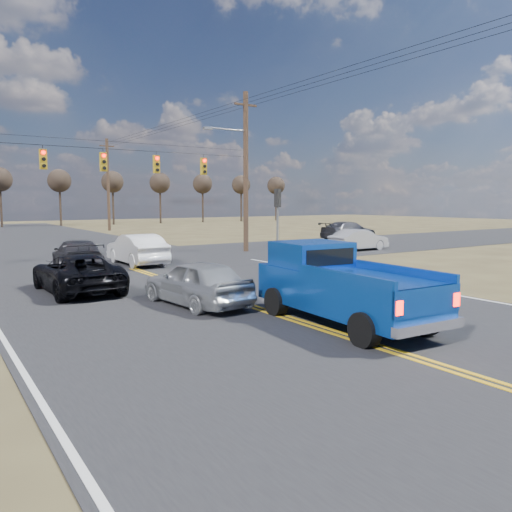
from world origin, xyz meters
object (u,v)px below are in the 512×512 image
black_suv (77,273)px  cross_car_east_near (359,240)px  dgrey_car_queue (78,255)px  silver_suv (197,282)px  white_car_queue (137,249)px  cross_car_east_far (349,231)px  pickup_truck (340,286)px

black_suv → cross_car_east_near: bearing=-165.9°
dgrey_car_queue → silver_suv: bearing=102.7°
white_car_queue → black_suv: bearing=53.5°
silver_suv → dgrey_car_queue: bearing=-90.7°
silver_suv → white_car_queue: (2.07, 10.69, 0.06)m
cross_car_east_far → white_car_queue: bearing=102.6°
dgrey_car_queue → cross_car_east_near: bearing=-174.9°
silver_suv → dgrey_car_queue: (-0.95, 10.36, -0.02)m
cross_car_east_near → black_suv: bearing=104.1°
black_suv → pickup_truck: bearing=117.0°
silver_suv → black_suv: (-2.48, 4.39, -0.04)m
silver_suv → dgrey_car_queue: silver_suv is taller
pickup_truck → dgrey_car_queue: bearing=105.3°
dgrey_car_queue → cross_car_east_far: (23.47, 6.10, 0.07)m
black_suv → cross_car_east_far: size_ratio=0.92×
pickup_truck → silver_suv: (-2.08, 4.16, -0.28)m
black_suv → cross_car_east_near: 19.95m
pickup_truck → black_suv: (-4.56, 8.55, -0.33)m
white_car_queue → dgrey_car_queue: 3.03m
pickup_truck → cross_car_east_near: 20.15m
silver_suv → black_suv: 5.05m
dgrey_car_queue → cross_car_east_near: (17.72, -0.73, -0.01)m
pickup_truck → black_suv: bearing=121.6°
cross_car_east_near → dgrey_car_queue: bearing=86.6°
pickup_truck → cross_car_east_near: pickup_truck is taller
silver_suv → dgrey_car_queue: 10.41m
white_car_queue → dgrey_car_queue: size_ratio=0.97×
black_suv → dgrey_car_queue: 6.16m
silver_suv → cross_car_east_far: cross_car_east_far is taller
silver_suv → dgrey_car_queue: size_ratio=0.87×
white_car_queue → cross_car_east_near: (14.70, -1.06, -0.08)m
white_car_queue → cross_car_east_far: white_car_queue is taller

